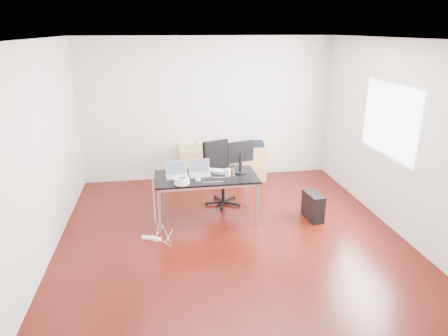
{
  "coord_description": "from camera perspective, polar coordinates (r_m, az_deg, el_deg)",
  "views": [
    {
      "loc": [
        -0.95,
        -5.29,
        2.92
      ],
      "look_at": [
        0.0,
        0.55,
        0.85
      ],
      "focal_mm": 32.0,
      "sensor_mm": 36.0,
      "label": 1
    }
  ],
  "objects": [
    {
      "name": "cup_brown",
      "position": [
        6.28,
        1.17,
        -0.64
      ],
      "size": [
        0.08,
        0.08,
        0.1
      ],
      "primitive_type": "cylinder",
      "rotation": [
        0.0,
        0.0,
        -0.03
      ],
      "color": "brown",
      "rests_on": "desk"
    },
    {
      "name": "cup_white",
      "position": [
        6.25,
        0.58,
        -0.64
      ],
      "size": [
        0.1,
        0.1,
        0.12
      ],
      "primitive_type": "cylinder",
      "rotation": [
        0.0,
        0.0,
        0.39
      ],
      "color": "white",
      "rests_on": "desk"
    },
    {
      "name": "office_chair",
      "position": [
        6.9,
        -0.5,
        -0.31
      ],
      "size": [
        0.62,
        0.63,
        1.08
      ],
      "rotation": [
        0.0,
        0.0,
        0.36
      ],
      "color": "black",
      "rests_on": "ground"
    },
    {
      "name": "power_strip",
      "position": [
        6.03,
        -10.35,
        -9.85
      ],
      "size": [
        0.3,
        0.18,
        0.04
      ],
      "primitive_type": "cube",
      "rotation": [
        0.0,
        0.0,
        -0.42
      ],
      "color": "white",
      "rests_on": "ground"
    },
    {
      "name": "pc_tower",
      "position": [
        6.61,
        12.59,
        -5.34
      ],
      "size": [
        0.24,
        0.47,
        0.44
      ],
      "primitive_type": "cube",
      "rotation": [
        0.0,
        0.0,
        0.09
      ],
      "color": "black",
      "rests_on": "ground"
    },
    {
      "name": "cable_coil",
      "position": [
        5.96,
        -6.06,
        -1.86
      ],
      "size": [
        0.24,
        0.24,
        0.11
      ],
      "rotation": [
        0.0,
        0.0,
        0.22
      ],
      "color": "white",
      "rests_on": "desk"
    },
    {
      "name": "keyboard",
      "position": [
        6.47,
        -0.58,
        -0.39
      ],
      "size": [
        0.46,
        0.29,
        0.02
      ],
      "primitive_type": "cube",
      "rotation": [
        0.0,
        0.0,
        -0.38
      ],
      "color": "white",
      "rests_on": "desk"
    },
    {
      "name": "filing_cabinet_left",
      "position": [
        7.97,
        -4.62,
        0.41
      ],
      "size": [
        0.5,
        0.5,
        0.7
      ],
      "primitive_type": "cube",
      "color": "tan",
      "rests_on": "ground"
    },
    {
      "name": "desk",
      "position": [
        6.3,
        -2.56,
        -1.6
      ],
      "size": [
        1.6,
        0.8,
        0.73
      ],
      "color": "black",
      "rests_on": "ground"
    },
    {
      "name": "monitor",
      "position": [
        6.37,
        2.36,
        1.86
      ],
      "size": [
        0.45,
        0.26,
        0.51
      ],
      "rotation": [
        0.0,
        0.0,
        0.27
      ],
      "color": "black",
      "rests_on": "desk"
    },
    {
      "name": "power_adapter",
      "position": [
        6.09,
        -3.74,
        -1.69
      ],
      "size": [
        0.09,
        0.09,
        0.03
      ],
      "primitive_type": "cube",
      "rotation": [
        0.0,
        0.0,
        -0.3
      ],
      "color": "white",
      "rests_on": "desk"
    },
    {
      "name": "speaker",
      "position": [
        7.81,
        -3.98,
        3.43
      ],
      "size": [
        0.1,
        0.09,
        0.18
      ],
      "primitive_type": "cube",
      "rotation": [
        0.0,
        0.0,
        -0.18
      ],
      "color": "#9E9E9E",
      "rests_on": "filing_cabinet_left"
    },
    {
      "name": "wastebasket",
      "position": [
        8.1,
        -1.23,
        -0.78
      ],
      "size": [
        0.29,
        0.29,
        0.28
      ],
      "primitive_type": "cylinder",
      "rotation": [
        0.0,
        0.0,
        -0.25
      ],
      "color": "black",
      "rests_on": "ground"
    },
    {
      "name": "navy_garment",
      "position": [
        8.01,
        4.56,
        3.48
      ],
      "size": [
        0.32,
        0.26,
        0.09
      ],
      "primitive_type": "cube",
      "rotation": [
        0.0,
        0.0,
        -0.08
      ],
      "color": "black",
      "rests_on": "filing_cabinet_right"
    },
    {
      "name": "laptop_left",
      "position": [
        6.27,
        -6.77,
        -0.75
      ],
      "size": [
        0.34,
        0.27,
        0.23
      ],
      "rotation": [
        0.0,
        0.0,
        0.04
      ],
      "color": "silver",
      "rests_on": "desk"
    },
    {
      "name": "filing_cabinet_right",
      "position": [
        8.15,
        3.99,
        0.86
      ],
      "size": [
        0.5,
        0.5,
        0.7
      ],
      "primitive_type": "cube",
      "color": "tan",
      "rests_on": "ground"
    },
    {
      "name": "room_shell",
      "position": [
        5.59,
        1.27,
        3.54
      ],
      "size": [
        5.0,
        5.0,
        5.0
      ],
      "color": "#3A0B06",
      "rests_on": "ground"
    },
    {
      "name": "laptop_right",
      "position": [
        6.32,
        -3.43,
        -0.5
      ],
      "size": [
        0.34,
        0.27,
        0.23
      ],
      "rotation": [
        0.0,
        0.0,
        0.06
      ],
      "color": "silver",
      "rests_on": "desk"
    }
  ]
}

